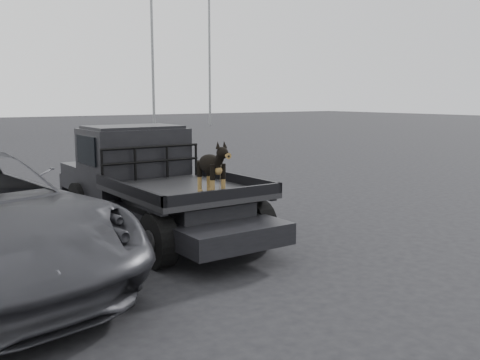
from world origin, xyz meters
TOP-DOWN VIEW (x-y plane):
  - ground at (0.00, 0.00)m, footprint 120.00×120.00m
  - flatbed_ute at (-0.54, 1.95)m, footprint 2.00×5.40m
  - ute_cab at (-0.54, 2.90)m, footprint 1.72×1.30m
  - headache_rack at (-0.54, 2.15)m, footprint 1.80×0.08m
  - dog at (-0.44, 0.36)m, footprint 0.32×0.60m
  - floodlight_mid at (11.89, 27.73)m, footprint 1.08×0.28m
  - floodlight_far at (18.85, 31.63)m, footprint 1.08×0.28m

SIDE VIEW (x-z plane):
  - ground at x=0.00m, z-range 0.00..0.00m
  - flatbed_ute at x=-0.54m, z-range 0.00..0.92m
  - headache_rack at x=-0.54m, z-range 0.92..1.47m
  - dog at x=-0.44m, z-range 0.92..1.66m
  - ute_cab at x=-0.54m, z-range 0.92..1.80m
  - floodlight_mid at x=11.89m, z-range 0.60..13.96m
  - floodlight_far at x=18.85m, z-range 0.61..16.42m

